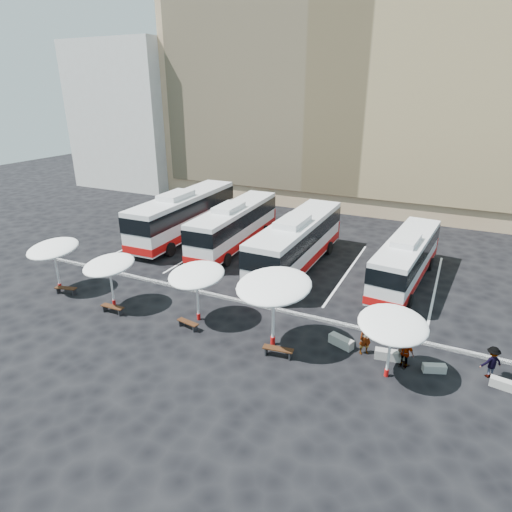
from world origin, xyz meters
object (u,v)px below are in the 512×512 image
at_px(sunshade_3, 274,286).
at_px(wood_bench_1, 113,308).
at_px(conc_bench_3, 504,384).
at_px(wood_bench_3, 278,350).
at_px(bus_1, 235,224).
at_px(passenger_3, 491,362).
at_px(bus_3, 406,258).
at_px(sunshade_1, 109,265).
at_px(bus_2, 297,241).
at_px(conc_bench_0, 341,342).
at_px(bus_0, 185,213).
at_px(sunshade_2, 196,275).
at_px(passenger_0, 366,338).
at_px(passenger_2, 405,352).
at_px(conc_bench_2, 434,368).
at_px(sunshade_4, 393,325).
at_px(passenger_1, 405,347).
at_px(conc_bench_1, 388,355).
at_px(wood_bench_2, 188,323).
at_px(sunshade_0, 53,249).
at_px(wood_bench_0, 66,289).

distance_m(sunshade_3, wood_bench_1, 10.45).
bearing_deg(conc_bench_3, wood_bench_3, -168.02).
distance_m(bus_1, passenger_3, 21.56).
height_order(bus_3, sunshade_1, bus_3).
bearing_deg(bus_2, bus_1, 162.61).
bearing_deg(conc_bench_0, bus_0, 147.37).
xyz_separation_m(sunshade_2, passenger_3, (15.04, 1.44, -2.03)).
height_order(passenger_0, passenger_2, passenger_0).
height_order(sunshade_1, conc_bench_2, sunshade_1).
bearing_deg(sunshade_4, bus_0, 147.58).
relative_size(passenger_0, passenger_1, 1.02).
distance_m(bus_2, passenger_3, 15.15).
relative_size(sunshade_2, wood_bench_3, 2.37).
xyz_separation_m(sunshade_2, wood_bench_1, (-5.03, -1.59, -2.47)).
height_order(sunshade_4, passenger_1, sunshade_4).
bearing_deg(wood_bench_1, bus_2, 56.61).
bearing_deg(sunshade_2, conc_bench_1, 4.23).
xyz_separation_m(bus_0, passenger_0, (18.49, -11.20, -1.29)).
height_order(sunshade_3, conc_bench_1, sunshade_3).
relative_size(bus_2, wood_bench_1, 8.66).
xyz_separation_m(sunshade_4, passenger_1, (0.54, 1.41, -1.87)).
bearing_deg(sunshade_2, conc_bench_2, 3.02).
height_order(wood_bench_1, conc_bench_3, wood_bench_1).
xyz_separation_m(bus_2, wood_bench_2, (-2.39, -10.75, -1.78)).
bearing_deg(conc_bench_3, sunshade_1, -175.81).
height_order(sunshade_0, conc_bench_0, sunshade_0).
distance_m(bus_2, wood_bench_1, 13.58).
distance_m(sunshade_1, passenger_1, 17.11).
xyz_separation_m(conc_bench_0, conc_bench_1, (2.41, -0.13, -0.01)).
distance_m(bus_0, conc_bench_0, 20.57).
height_order(bus_2, wood_bench_0, bus_2).
bearing_deg(bus_3, conc_bench_2, -69.19).
distance_m(bus_1, passenger_0, 17.24).
relative_size(sunshade_4, passenger_2, 2.50).
distance_m(sunshade_3, passenger_2, 6.99).
relative_size(sunshade_3, passenger_2, 2.97).
bearing_deg(passenger_3, passenger_1, -22.96).
xyz_separation_m(wood_bench_3, passenger_1, (5.70, 2.15, 0.52)).
xyz_separation_m(conc_bench_1, conc_bench_3, (5.05, -0.03, -0.03)).
bearing_deg(passenger_0, conc_bench_0, 134.37).
bearing_deg(sunshade_0, passenger_3, 4.52).
distance_m(bus_0, bus_2, 11.70).
relative_size(bus_3, wood_bench_1, 7.55).
height_order(sunshade_3, wood_bench_3, sunshade_3).
relative_size(bus_1, passenger_0, 6.85).
bearing_deg(wood_bench_3, conc_bench_0, 41.61).
bearing_deg(conc_bench_1, sunshade_1, -174.40).
distance_m(wood_bench_0, passenger_3, 24.76).
relative_size(bus_1, wood_bench_0, 8.26).
bearing_deg(bus_0, wood_bench_1, -75.07).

